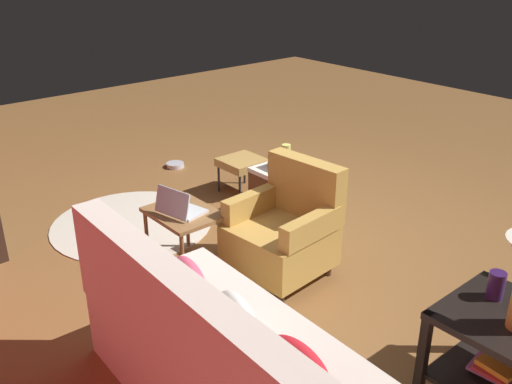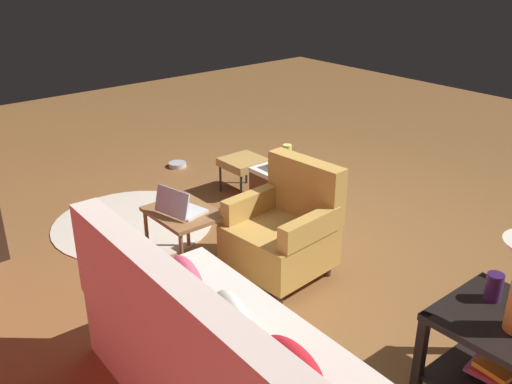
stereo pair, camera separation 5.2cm
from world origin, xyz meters
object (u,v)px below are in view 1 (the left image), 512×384
at_px(book_stack_shelf, 498,369).
at_px(small_vase, 496,285).
at_px(yellow_mug, 286,150).
at_px(ottoman, 242,164).
at_px(couch, 228,365).
at_px(laptop_desk, 184,218).
at_px(pet_bowl_steel, 175,165).
at_px(side_table, 503,345).
at_px(armchair, 285,230).
at_px(book_stack_hamper, 283,162).
at_px(laptop, 179,208).
at_px(wicker_hamper, 282,193).
at_px(tv_remote, 281,162).

bearing_deg(book_stack_shelf, small_vase, -34.86).
bearing_deg(yellow_mug, ottoman, -4.27).
bearing_deg(couch, laptop_desk, -25.83).
distance_m(ottoman, pet_bowl_steel, 1.09).
bearing_deg(side_table, pet_bowl_steel, -8.50).
distance_m(armchair, yellow_mug, 1.03).
relative_size(armchair, ottoman, 2.17).
xyz_separation_m(couch, book_stack_hamper, (1.58, -1.87, 0.21)).
relative_size(laptop, ottoman, 0.91).
distance_m(couch, armchair, 1.48).
distance_m(laptop, pet_bowl_steel, 2.28).
xyz_separation_m(book_stack_shelf, book_stack_hamper, (2.45, -0.67, 0.34)).
distance_m(couch, laptop, 1.56).
height_order(armchair, book_stack_shelf, armchair).
bearing_deg(wicker_hamper, pet_bowl_steel, 1.68).
bearing_deg(ottoman, wicker_hamper, 172.97).
relative_size(book_stack_hamper, pet_bowl_steel, 1.36).
distance_m(book_stack_hamper, tv_remote, 0.13).
bearing_deg(pet_bowl_steel, wicker_hamper, -178.32).
xyz_separation_m(laptop_desk, yellow_mug, (0.16, -1.21, 0.23)).
bearing_deg(pet_bowl_steel, yellow_mug, -177.25).
bearing_deg(laptop_desk, pet_bowl_steel, -30.84).
distance_m(small_vase, tv_remote, 2.50).
distance_m(small_vase, laptop, 2.23).
bearing_deg(book_stack_shelf, pet_bowl_steel, -8.46).
bearing_deg(armchair, yellow_mug, -43.47).
bearing_deg(pet_bowl_steel, armchair, 166.26).
distance_m(side_table, small_vase, 0.32).
height_order(ottoman, pet_bowl_steel, ottoman).
bearing_deg(pet_bowl_steel, laptop_desk, 149.16).
xyz_separation_m(couch, ottoman, (2.26, -1.94, -0.02)).
relative_size(side_table, book_stack_shelf, 2.31).
relative_size(book_stack_shelf, yellow_mug, 2.77).
distance_m(book_stack_shelf, tv_remote, 2.67).
bearing_deg(couch, tv_remote, -49.12).
bearing_deg(book_stack_hamper, wicker_hamper, 109.23).
height_order(small_vase, book_stack_hamper, small_vase).
bearing_deg(book_stack_hamper, tv_remote, -37.50).
xyz_separation_m(armchair, tv_remote, (0.83, -0.73, 0.13)).
relative_size(tv_remote, pet_bowl_steel, 0.80).
distance_m(couch, tv_remote, 2.57).
bearing_deg(wicker_hamper, laptop_desk, 97.95).
relative_size(small_vase, tv_remote, 0.99).
relative_size(book_stack_shelf, tv_remote, 1.73).
bearing_deg(book_stack_hamper, pet_bowl_steel, 1.83).
bearing_deg(tv_remote, armchair, 153.10).
bearing_deg(wicker_hamper, couch, 130.33).
height_order(laptop_desk, tv_remote, tv_remote).
bearing_deg(tv_remote, small_vase, 179.34).
bearing_deg(side_table, book_stack_shelf, -71.27).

